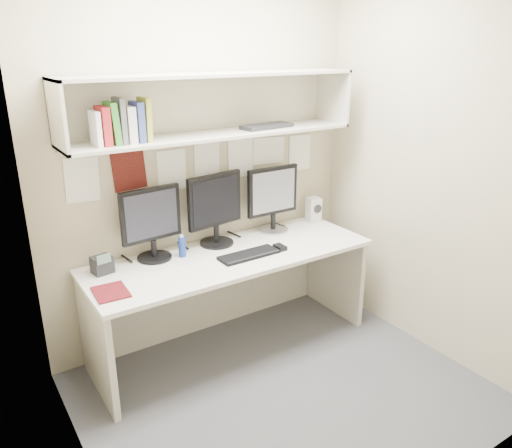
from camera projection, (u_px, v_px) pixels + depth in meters
floor at (285, 393)px, 3.17m from camera, size 2.40×2.00×0.01m
wall_back at (204, 163)px, 3.52m from camera, size 2.40×0.02×2.60m
wall_front at (443, 258)px, 1.94m from camera, size 2.40×0.02×2.60m
wall_left at (62, 241)px, 2.11m from camera, size 0.02×2.00×2.60m
wall_right at (432, 169)px, 3.35m from camera, size 0.02×2.00×2.60m
desk at (232, 300)px, 3.56m from camera, size 2.00×0.70×0.73m
overhead_hutch at (212, 104)px, 3.27m from camera, size 2.00×0.38×0.40m
pinned_papers at (205, 170)px, 3.53m from camera, size 1.92×0.01×0.48m
monitor_left at (151, 221)px, 3.28m from camera, size 0.42×0.23×0.49m
monitor_center at (215, 207)px, 3.52m from camera, size 0.44×0.24×0.52m
monitor_right at (273, 197)px, 3.78m from camera, size 0.43×0.24×0.50m
keyboard at (249, 255)px, 3.39m from camera, size 0.42×0.15×0.02m
mouse at (280, 247)px, 3.50m from camera, size 0.06×0.10×0.03m
speaker at (313, 210)px, 4.04m from camera, size 0.11×0.12×0.20m
blue_bottle at (182, 246)px, 3.37m from camera, size 0.05×0.05×0.15m
maroon_notebook at (111, 292)px, 2.89m from camera, size 0.20×0.24×0.01m
desk_phone at (102, 265)px, 3.13m from camera, size 0.14×0.13×0.15m
book_stack at (122, 123)px, 2.90m from camera, size 0.33×0.16×0.26m
hutch_tray at (267, 126)px, 3.47m from camera, size 0.39×0.18×0.03m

